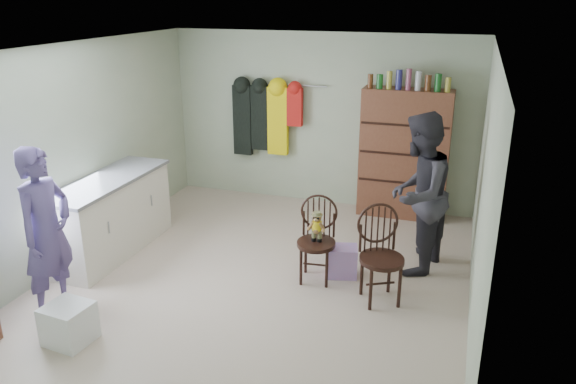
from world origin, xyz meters
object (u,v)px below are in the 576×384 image
(counter, at_px, (110,215))
(chair_far, at_px, (380,251))
(chair_front, at_px, (317,234))
(dresser, at_px, (404,153))

(counter, distance_m, chair_far, 3.29)
(chair_front, distance_m, chair_far, 0.76)
(counter, relative_size, chair_front, 1.96)
(chair_front, xyz_separation_m, dresser, (0.64, 2.18, 0.38))
(chair_front, distance_m, dresser, 2.31)
(counter, xyz_separation_m, chair_far, (3.29, -0.11, 0.07))
(counter, relative_size, dresser, 0.90)
(dresser, bearing_deg, chair_far, -87.97)
(counter, height_order, chair_front, chair_front)
(counter, relative_size, chair_far, 1.83)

